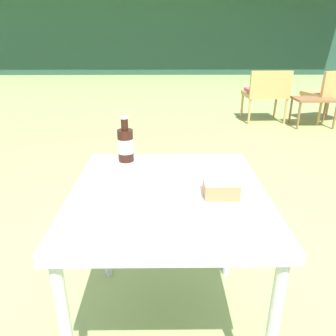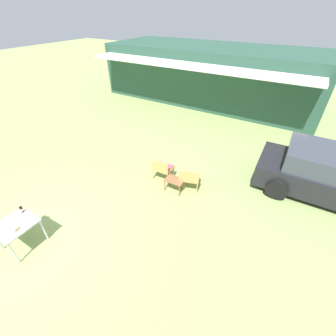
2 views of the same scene
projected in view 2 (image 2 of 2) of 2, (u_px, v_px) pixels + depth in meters
name	position (u px, v px, depth m)	size (l,w,h in m)	color
ground_plane	(26.00, 244.00, 5.38)	(60.00, 60.00, 0.00)	#8CA35B
cabin_building	(211.00, 73.00, 12.92)	(11.70, 5.70, 2.84)	#284C3D
parked_car	(326.00, 174.00, 6.48)	(3.83, 2.08, 1.40)	black
wicker_chair_cushioned	(162.00, 167.00, 7.13)	(0.61, 0.51, 0.76)	tan
wicker_chair_plain	(189.00, 177.00, 6.72)	(0.71, 0.64, 0.76)	tan
garden_side_table	(175.00, 181.00, 6.74)	(0.56, 0.38, 0.41)	brown
patio_table	(16.00, 226.00, 5.01)	(0.74, 0.80, 0.71)	silver
cake_on_plate	(16.00, 229.00, 4.83)	(0.25, 0.25, 0.08)	white
cola_bottle_near	(22.00, 209.00, 5.21)	(0.07, 0.07, 0.21)	black
fork	(13.00, 228.00, 4.87)	(0.16, 0.07, 0.01)	silver
loose_bottle_cap	(20.00, 222.00, 5.00)	(0.03, 0.03, 0.01)	silver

